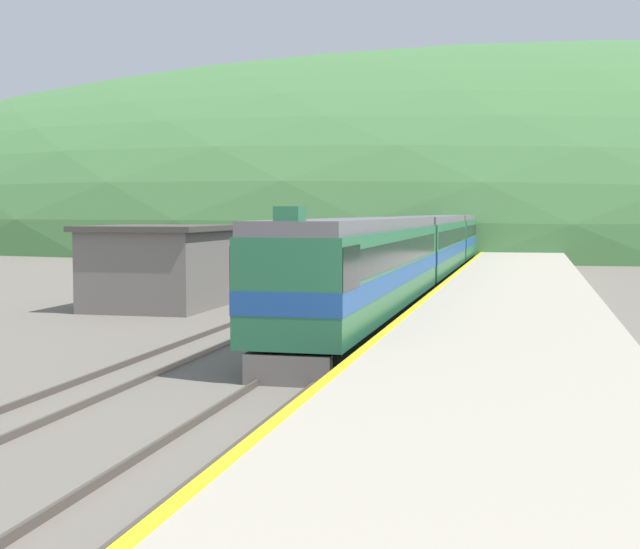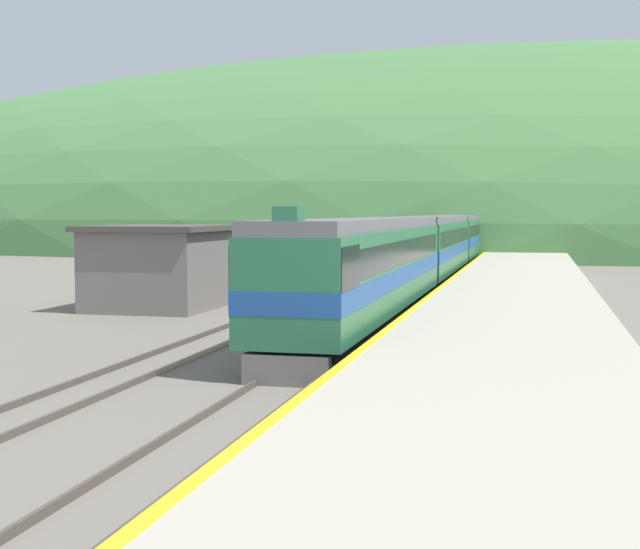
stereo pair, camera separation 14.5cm
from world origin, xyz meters
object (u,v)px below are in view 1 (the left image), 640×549
(carriage_second, at_px, (430,247))
(carriage_third, at_px, (457,238))
(carriage_fourth, at_px, (473,232))
(express_train_lead_car, at_px, (364,270))

(carriage_second, xyz_separation_m, carriage_third, (0.00, 20.01, 0.00))
(carriage_second, distance_m, carriage_third, 20.01)
(carriage_second, relative_size, carriage_third, 1.00)
(carriage_third, height_order, carriage_fourth, same)
(carriage_second, relative_size, carriage_fourth, 1.00)
(carriage_second, bearing_deg, carriage_fourth, 90.00)
(carriage_second, height_order, carriage_third, same)
(carriage_second, xyz_separation_m, carriage_fourth, (0.00, 40.03, 0.00))
(express_train_lead_car, height_order, carriage_second, express_train_lead_car)
(carriage_third, bearing_deg, carriage_fourth, 90.00)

